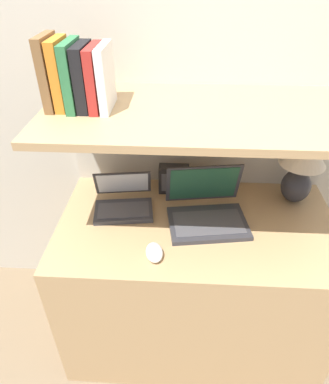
{
  "coord_description": "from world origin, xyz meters",
  "views": [
    {
      "loc": [
        -0.08,
        -0.79,
        1.7
      ],
      "look_at": [
        -0.14,
        0.32,
        0.91
      ],
      "focal_mm": 32.0,
      "sensor_mm": 36.0,
      "label": 1
    }
  ],
  "objects_px": {
    "book_orange": "(61,74)",
    "book_black": "(84,77)",
    "table_lamp": "(303,161)",
    "laptop_small": "(123,202)",
    "book_brown": "(50,73)",
    "laptop_large": "(206,210)",
    "book_green": "(73,76)",
    "computer_mouse": "(154,252)",
    "book_red": "(96,78)",
    "book_white": "(106,78)",
    "router_box": "(174,179)"
  },
  "relations": [
    {
      "from": "book_orange",
      "to": "book_black",
      "type": "relative_size",
      "value": 1.08
    },
    {
      "from": "computer_mouse",
      "to": "book_brown",
      "type": "xyz_separation_m",
      "value": [
        -0.38,
        0.27,
        0.58
      ]
    },
    {
      "from": "laptop_large",
      "to": "book_red",
      "type": "xyz_separation_m",
      "value": [
        -0.42,
        0.04,
        0.54
      ]
    },
    {
      "from": "table_lamp",
      "to": "book_green",
      "type": "bearing_deg",
      "value": -172.52
    },
    {
      "from": "book_red",
      "to": "book_white",
      "type": "bearing_deg",
      "value": 0.0
    },
    {
      "from": "table_lamp",
      "to": "book_orange",
      "type": "relative_size",
      "value": 1.44
    },
    {
      "from": "laptop_large",
      "to": "book_brown",
      "type": "height_order",
      "value": "book_brown"
    },
    {
      "from": "computer_mouse",
      "to": "book_black",
      "type": "relative_size",
      "value": 0.52
    },
    {
      "from": "laptop_small",
      "to": "book_brown",
      "type": "height_order",
      "value": "book_brown"
    },
    {
      "from": "book_white",
      "to": "book_black",
      "type": "bearing_deg",
      "value": 180.0
    },
    {
      "from": "table_lamp",
      "to": "laptop_large",
      "type": "bearing_deg",
      "value": -158.59
    },
    {
      "from": "laptop_small",
      "to": "book_brown",
      "type": "xyz_separation_m",
      "value": [
        -0.22,
        -0.01,
        0.56
      ]
    },
    {
      "from": "router_box",
      "to": "book_orange",
      "type": "height_order",
      "value": "book_orange"
    },
    {
      "from": "laptop_small",
      "to": "table_lamp",
      "type": "bearing_deg",
      "value": 7.97
    },
    {
      "from": "book_red",
      "to": "laptop_small",
      "type": "bearing_deg",
      "value": 11.1
    },
    {
      "from": "book_red",
      "to": "router_box",
      "type": "bearing_deg",
      "value": 30.19
    },
    {
      "from": "book_brown",
      "to": "book_red",
      "type": "bearing_deg",
      "value": 0.0
    },
    {
      "from": "laptop_large",
      "to": "computer_mouse",
      "type": "relative_size",
      "value": 3.19
    },
    {
      "from": "book_green",
      "to": "book_white",
      "type": "distance_m",
      "value": 0.12
    },
    {
      "from": "table_lamp",
      "to": "book_black",
      "type": "bearing_deg",
      "value": -172.19
    },
    {
      "from": "book_brown",
      "to": "book_orange",
      "type": "height_order",
      "value": "book_brown"
    },
    {
      "from": "computer_mouse",
      "to": "router_box",
      "type": "distance_m",
      "value": 0.44
    },
    {
      "from": "book_brown",
      "to": "book_white",
      "type": "bearing_deg",
      "value": 0.0
    },
    {
      "from": "table_lamp",
      "to": "router_box",
      "type": "xyz_separation_m",
      "value": [
        -0.55,
        0.04,
        -0.14
      ]
    },
    {
      "from": "book_brown",
      "to": "book_green",
      "type": "xyz_separation_m",
      "value": [
        0.08,
        0.0,
        -0.01
      ]
    },
    {
      "from": "laptop_large",
      "to": "book_green",
      "type": "distance_m",
      "value": 0.74
    },
    {
      "from": "book_orange",
      "to": "book_white",
      "type": "distance_m",
      "value": 0.16
    },
    {
      "from": "router_box",
      "to": "book_orange",
      "type": "xyz_separation_m",
      "value": [
        -0.4,
        -0.16,
        0.52
      ]
    },
    {
      "from": "laptop_small",
      "to": "book_white",
      "type": "xyz_separation_m",
      "value": [
        -0.02,
        -0.01,
        0.55
      ]
    },
    {
      "from": "table_lamp",
      "to": "computer_mouse",
      "type": "bearing_deg",
      "value": -147.34
    },
    {
      "from": "laptop_large",
      "to": "laptop_small",
      "type": "relative_size",
      "value": 1.3
    },
    {
      "from": "book_white",
      "to": "laptop_small",
      "type": "bearing_deg",
      "value": 28.14
    },
    {
      "from": "router_box",
      "to": "book_white",
      "type": "distance_m",
      "value": 0.59
    },
    {
      "from": "table_lamp",
      "to": "router_box",
      "type": "bearing_deg",
      "value": 175.75
    },
    {
      "from": "book_red",
      "to": "table_lamp",
      "type": "bearing_deg",
      "value": 8.19
    },
    {
      "from": "table_lamp",
      "to": "book_black",
      "type": "relative_size",
      "value": 1.55
    },
    {
      "from": "book_orange",
      "to": "book_white",
      "type": "xyz_separation_m",
      "value": [
        0.16,
        0.0,
        -0.01
      ]
    },
    {
      "from": "laptop_small",
      "to": "book_green",
      "type": "height_order",
      "value": "book_green"
    },
    {
      "from": "book_green",
      "to": "book_red",
      "type": "relative_size",
      "value": 1.06
    },
    {
      "from": "book_brown",
      "to": "book_red",
      "type": "xyz_separation_m",
      "value": [
        0.16,
        0.0,
        -0.02
      ]
    },
    {
      "from": "laptop_small",
      "to": "book_white",
      "type": "bearing_deg",
      "value": -151.86
    },
    {
      "from": "book_white",
      "to": "computer_mouse",
      "type": "bearing_deg",
      "value": -56.31
    },
    {
      "from": "book_white",
      "to": "book_orange",
      "type": "bearing_deg",
      "value": 180.0
    },
    {
      "from": "book_white",
      "to": "book_brown",
      "type": "bearing_deg",
      "value": 180.0
    },
    {
      "from": "book_brown",
      "to": "book_orange",
      "type": "distance_m",
      "value": 0.04
    },
    {
      "from": "laptop_large",
      "to": "book_white",
      "type": "height_order",
      "value": "book_white"
    },
    {
      "from": "router_box",
      "to": "book_brown",
      "type": "relative_size",
      "value": 0.56
    },
    {
      "from": "book_green",
      "to": "book_white",
      "type": "relative_size",
      "value": 1.05
    },
    {
      "from": "computer_mouse",
      "to": "book_black",
      "type": "height_order",
      "value": "book_black"
    },
    {
      "from": "book_red",
      "to": "book_brown",
      "type": "bearing_deg",
      "value": 180.0
    }
  ]
}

